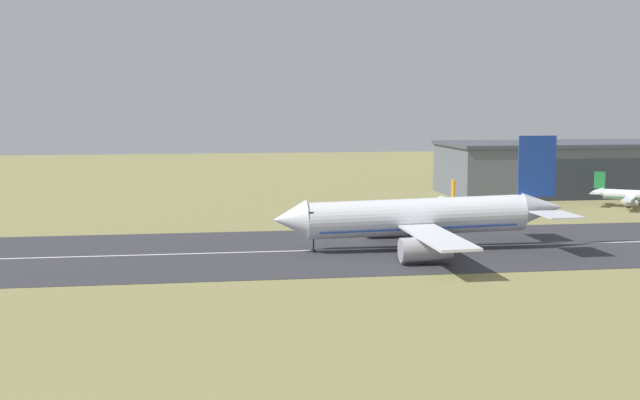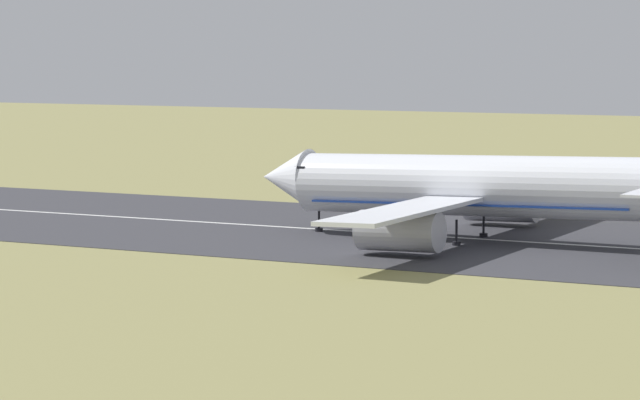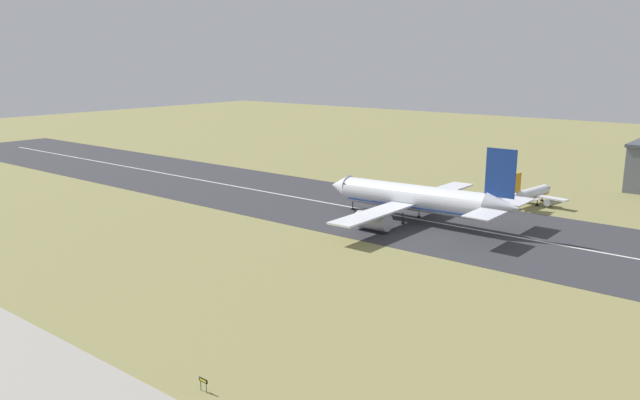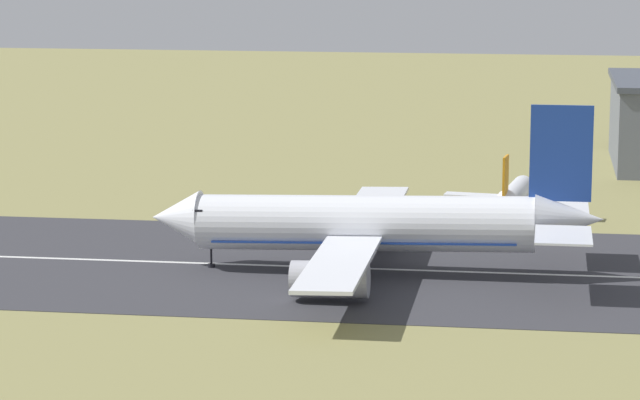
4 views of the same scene
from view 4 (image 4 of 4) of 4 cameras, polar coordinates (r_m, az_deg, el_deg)
The scene contains 4 objects.
runway_strip at distance 170.14m, azimuth 0.99°, elevation -2.58°, with size 430.17×46.30×0.06m, color #333338.
runway_centreline at distance 170.14m, azimuth 0.99°, elevation -2.57°, with size 387.15×0.70×0.01m, color silver.
airplane_landing at distance 166.81m, azimuth 1.84°, elevation -0.95°, with size 50.20×55.72×19.14m.
airplane_parked_centre at distance 199.68m, azimuth 7.34°, elevation 0.16°, with size 18.91×20.08×9.37m.
Camera 4 is at (20.62, -40.91, 38.92)m, focal length 85.00 mm.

